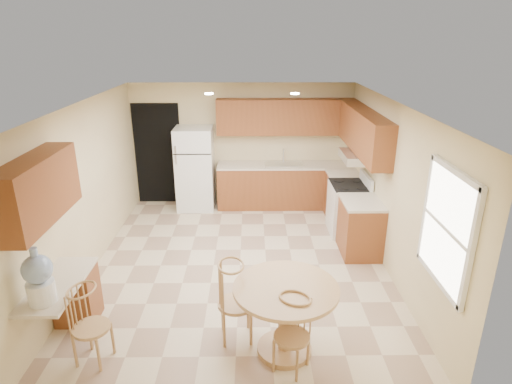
{
  "coord_description": "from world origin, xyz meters",
  "views": [
    {
      "loc": [
        0.18,
        -5.88,
        3.41
      ],
      "look_at": [
        0.26,
        0.3,
        1.11
      ],
      "focal_mm": 30.0,
      "sensor_mm": 36.0,
      "label": 1
    }
  ],
  "objects_px": {
    "refrigerator": "(195,169)",
    "chair_table_a": "(236,299)",
    "chair_table_b": "(293,333)",
    "stove": "(348,208)",
    "water_crock": "(39,278)",
    "chair_desk": "(87,324)",
    "dining_table": "(285,310)"
  },
  "relations": [
    {
      "from": "refrigerator",
      "to": "chair_table_a",
      "type": "xyz_separation_m",
      "value": [
        0.95,
        -4.18,
        -0.24
      ]
    },
    {
      "from": "refrigerator",
      "to": "chair_table_b",
      "type": "distance_m",
      "value": 4.94
    },
    {
      "from": "stove",
      "to": "water_crock",
      "type": "bearing_deg",
      "value": -140.49
    },
    {
      "from": "chair_table_a",
      "to": "chair_desk",
      "type": "relative_size",
      "value": 1.09
    },
    {
      "from": "chair_table_a",
      "to": "chair_desk",
      "type": "bearing_deg",
      "value": -83.61
    },
    {
      "from": "chair_table_b",
      "to": "water_crock",
      "type": "distance_m",
      "value": 2.66
    },
    {
      "from": "refrigerator",
      "to": "dining_table",
      "type": "bearing_deg",
      "value": -70.91
    },
    {
      "from": "stove",
      "to": "chair_table_a",
      "type": "xyz_separation_m",
      "value": [
        -1.92,
        -2.96,
        0.13
      ]
    },
    {
      "from": "dining_table",
      "to": "chair_table_b",
      "type": "height_order",
      "value": "chair_table_b"
    },
    {
      "from": "water_crock",
      "to": "dining_table",
      "type": "bearing_deg",
      "value": 2.67
    },
    {
      "from": "dining_table",
      "to": "chair_table_b",
      "type": "distance_m",
      "value": 0.35
    },
    {
      "from": "dining_table",
      "to": "chair_table_b",
      "type": "relative_size",
      "value": 1.33
    },
    {
      "from": "chair_table_a",
      "to": "chair_table_b",
      "type": "bearing_deg",
      "value": 43.62
    },
    {
      "from": "chair_table_b",
      "to": "chair_desk",
      "type": "bearing_deg",
      "value": 27.87
    },
    {
      "from": "stove",
      "to": "chair_table_b",
      "type": "xyz_separation_m",
      "value": [
        -1.32,
        -3.46,
        0.06
      ]
    },
    {
      "from": "refrigerator",
      "to": "chair_desk",
      "type": "distance_m",
      "value": 4.58
    },
    {
      "from": "chair_table_a",
      "to": "chair_table_b",
      "type": "relative_size",
      "value": 1.13
    },
    {
      "from": "stove",
      "to": "chair_table_b",
      "type": "height_order",
      "value": "stove"
    },
    {
      "from": "chair_table_b",
      "to": "water_crock",
      "type": "bearing_deg",
      "value": 26.81
    },
    {
      "from": "refrigerator",
      "to": "dining_table",
      "type": "xyz_separation_m",
      "value": [
        1.5,
        -4.34,
        -0.28
      ]
    },
    {
      "from": "refrigerator",
      "to": "water_crock",
      "type": "xyz_separation_m",
      "value": [
        -1.05,
        -4.46,
        0.22
      ]
    },
    {
      "from": "refrigerator",
      "to": "chair_table_a",
      "type": "distance_m",
      "value": 4.29
    },
    {
      "from": "chair_table_a",
      "to": "chair_desk",
      "type": "distance_m",
      "value": 1.59
    },
    {
      "from": "refrigerator",
      "to": "stove",
      "type": "xyz_separation_m",
      "value": [
        2.88,
        -1.22,
        -0.37
      ]
    },
    {
      "from": "refrigerator",
      "to": "chair_desk",
      "type": "bearing_deg",
      "value": -97.53
    },
    {
      "from": "stove",
      "to": "chair_table_a",
      "type": "bearing_deg",
      "value": -123.01
    },
    {
      "from": "refrigerator",
      "to": "chair_desk",
      "type": "xyz_separation_m",
      "value": [
        -0.6,
        -4.54,
        -0.29
      ]
    },
    {
      "from": "chair_table_b",
      "to": "refrigerator",
      "type": "bearing_deg",
      "value": -39.89
    },
    {
      "from": "dining_table",
      "to": "chair_desk",
      "type": "distance_m",
      "value": 2.11
    },
    {
      "from": "refrigerator",
      "to": "water_crock",
      "type": "height_order",
      "value": "refrigerator"
    },
    {
      "from": "refrigerator",
      "to": "stove",
      "type": "height_order",
      "value": "refrigerator"
    },
    {
      "from": "chair_table_b",
      "to": "water_crock",
      "type": "relative_size",
      "value": 1.38
    }
  ]
}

